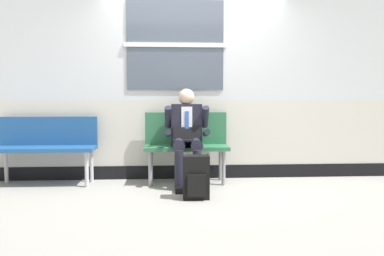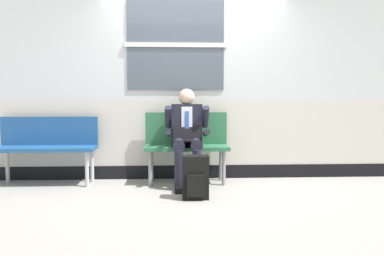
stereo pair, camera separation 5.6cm
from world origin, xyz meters
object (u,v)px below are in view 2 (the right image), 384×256
(bench_with_person, at_px, (186,141))
(bench_empty, at_px, (47,143))
(backpack, at_px, (195,178))
(person_seated, at_px, (187,134))

(bench_with_person, height_order, bench_empty, bench_with_person)
(bench_with_person, height_order, backpack, bench_with_person)
(person_seated, bearing_deg, bench_with_person, 90.00)
(bench_empty, xyz_separation_m, person_seated, (1.83, -0.20, 0.14))
(person_seated, distance_m, backpack, 0.80)
(bench_with_person, xyz_separation_m, bench_empty, (-1.83, -0.00, -0.02))
(bench_empty, height_order, person_seated, person_seated)
(bench_with_person, xyz_separation_m, backpack, (0.07, -0.87, -0.31))
(person_seated, bearing_deg, bench_empty, 173.90)
(bench_empty, bearing_deg, backpack, -24.39)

